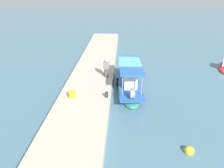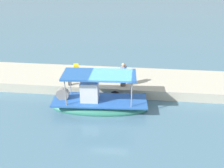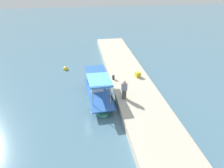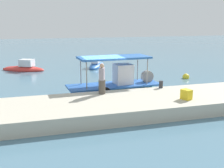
{
  "view_description": "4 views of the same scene",
  "coord_description": "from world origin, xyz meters",
  "px_view_note": "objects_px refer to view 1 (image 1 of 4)",
  "views": [
    {
      "loc": [
        17.1,
        -0.8,
        8.86
      ],
      "look_at": [
        1.52,
        -1.67,
        1.0
      ],
      "focal_mm": 33.25,
      "sensor_mm": 36.0,
      "label": 1
    },
    {
      "loc": [
        -1.61,
        13.88,
        8.77
      ],
      "look_at": [
        0.2,
        -2.24,
        0.82
      ],
      "focal_mm": 40.73,
      "sensor_mm": 36.0,
      "label": 2
    },
    {
      "loc": [
        -15.85,
        1.15,
        10.51
      ],
      "look_at": [
        1.28,
        -1.54,
        1.19
      ],
      "focal_mm": 33.53,
      "sensor_mm": 36.0,
      "label": 3
    },
    {
      "loc": [
        -4.25,
        -16.98,
        4.73
      ],
      "look_at": [
        0.14,
        -1.82,
        1.1
      ],
      "focal_mm": 44.49,
      "sensor_mm": 36.0,
      "label": 4
    }
  ],
  "objects_px": {
    "fisherman_near_bollard": "(106,69)",
    "mooring_bollard": "(107,95)",
    "cargo_crate": "(72,94)",
    "main_fishing_boat": "(129,87)",
    "marker_buoy": "(189,151)"
  },
  "relations": [
    {
      "from": "fisherman_near_bollard",
      "to": "mooring_bollard",
      "type": "distance_m",
      "value": 3.85
    },
    {
      "from": "fisherman_near_bollard",
      "to": "cargo_crate",
      "type": "distance_m",
      "value": 4.62
    },
    {
      "from": "mooring_bollard",
      "to": "cargo_crate",
      "type": "height_order",
      "value": "cargo_crate"
    },
    {
      "from": "main_fishing_boat",
      "to": "mooring_bollard",
      "type": "relative_size",
      "value": 14.64
    },
    {
      "from": "main_fishing_boat",
      "to": "mooring_bollard",
      "type": "bearing_deg",
      "value": -37.65
    },
    {
      "from": "main_fishing_boat",
      "to": "fisherman_near_bollard",
      "type": "distance_m",
      "value": 2.79
    },
    {
      "from": "main_fishing_boat",
      "to": "cargo_crate",
      "type": "relative_size",
      "value": 12.11
    },
    {
      "from": "marker_buoy",
      "to": "cargo_crate",
      "type": "bearing_deg",
      "value": -120.87
    },
    {
      "from": "fisherman_near_bollard",
      "to": "mooring_bollard",
      "type": "relative_size",
      "value": 3.97
    },
    {
      "from": "mooring_bollard",
      "to": "cargo_crate",
      "type": "distance_m",
      "value": 2.65
    },
    {
      "from": "cargo_crate",
      "to": "mooring_bollard",
      "type": "bearing_deg",
      "value": 93.57
    },
    {
      "from": "fisherman_near_bollard",
      "to": "cargo_crate",
      "type": "bearing_deg",
      "value": -30.31
    },
    {
      "from": "marker_buoy",
      "to": "fisherman_near_bollard",
      "type": "bearing_deg",
      "value": -147.67
    },
    {
      "from": "mooring_bollard",
      "to": "cargo_crate",
      "type": "xyz_separation_m",
      "value": [
        0.17,
        -2.65,
        0.05
      ]
    },
    {
      "from": "fisherman_near_bollard",
      "to": "marker_buoy",
      "type": "xyz_separation_m",
      "value": [
        8.6,
        5.44,
        -1.37
      ]
    }
  ]
}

